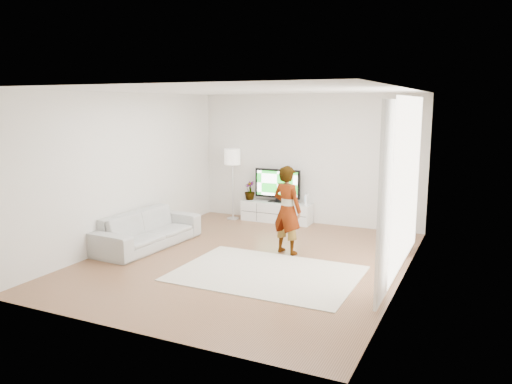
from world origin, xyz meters
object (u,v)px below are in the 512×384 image
at_px(rug, 267,273).
at_px(floor_lamp, 232,160).
at_px(sofa, 148,229).
at_px(media_console, 277,212).
at_px(player, 287,210).
at_px(television, 277,184).

xyz_separation_m(rug, floor_lamp, (-2.22, 3.11, 1.35)).
bearing_deg(floor_lamp, sofa, -98.04).
bearing_deg(media_console, floor_lamp, -170.43).
height_order(media_console, floor_lamp, floor_lamp).
distance_m(rug, player, 1.37).
xyz_separation_m(television, floor_lamp, (-1.02, -0.20, 0.51)).
xyz_separation_m(media_console, sofa, (-1.39, -2.81, 0.10)).
height_order(player, floor_lamp, floor_lamp).
height_order(media_console, television, television).
distance_m(media_console, floor_lamp, 1.53).
height_order(television, sofa, television).
distance_m(player, sofa, 2.61).
bearing_deg(rug, sofa, 169.74).
relative_size(player, floor_lamp, 0.97).
bearing_deg(media_console, sofa, -116.32).
bearing_deg(television, sofa, -116.10).
bearing_deg(player, sofa, 30.48).
relative_size(media_console, sofa, 0.72).
relative_size(player, sofa, 0.71).
xyz_separation_m(media_console, television, (0.00, 0.03, 0.62)).
distance_m(media_console, player, 2.49).
bearing_deg(player, television, -47.60).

